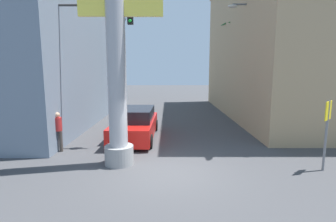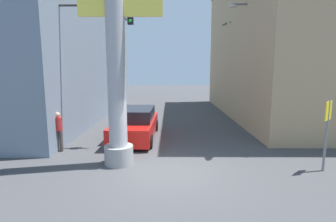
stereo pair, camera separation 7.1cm
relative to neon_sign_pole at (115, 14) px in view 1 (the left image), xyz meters
The scene contains 14 objects.
ground_plane 10.71m from the neon_sign_pole, 78.80° to the left, with size 83.87×83.87×0.00m, color #424244.
building_left 12.89m from the neon_sign_pole, 123.82° to the left, with size 8.69×20.53×9.45m.
building_right 15.31m from the neon_sign_pole, 45.27° to the left, with size 9.06×18.11×11.20m.
neon_sign_pole is the anchor object (origin of this frame).
street_lamp 9.76m from the neon_sign_pole, 41.72° to the left, with size 2.45×0.28×7.35m.
crossing_sign 8.15m from the neon_sign_pole, ahead, with size 0.47×0.47×2.46m.
traffic_light_mast 3.68m from the neon_sign_pole, 135.71° to the left, with size 4.99×0.32×6.33m.
car_lead 5.93m from the neon_sign_pole, 88.01° to the left, with size 2.15×4.94×1.56m.
palm_tree_near_left 4.14m from the neon_sign_pole, 163.04° to the left, with size 3.17×2.93×8.23m.
palm_tree_near_right 8.04m from the neon_sign_pole, 19.29° to the left, with size 3.13×3.16×9.13m.
palm_tree_mid_right 13.91m from the neon_sign_pole, 56.67° to the left, with size 3.21×3.12×7.59m.
pedestrian_far_left 14.38m from the neon_sign_pole, 103.39° to the left, with size 0.40×0.40×1.58m.
pedestrian_curb_left 5.44m from the neon_sign_pole, 151.82° to the left, with size 0.42×0.42×1.70m.
pedestrian_mid_right 11.32m from the neon_sign_pole, 46.02° to the left, with size 0.48×0.48×1.69m.
Camera 1 is at (0.01, -8.45, 3.47)m, focal length 28.00 mm.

